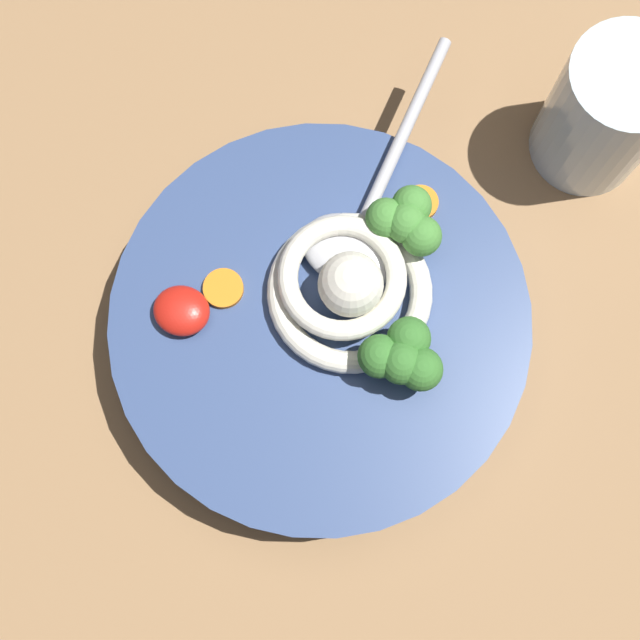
{
  "coord_description": "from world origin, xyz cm",
  "views": [
    {
      "loc": [
        -6.69,
        9.56,
        58.72
      ],
      "look_at": [
        -3.05,
        -1.44,
        7.42
      ],
      "focal_mm": 49.97,
      "sensor_mm": 36.0,
      "label": 1
    }
  ],
  "objects": [
    {
      "name": "carrot_slice_front",
      "position": [
        -6.56,
        -10.21,
        7.7
      ],
      "size": [
        2.16,
        2.16,
        0.55
      ],
      "primitive_type": "cylinder",
      "color": "orange",
      "rests_on": "soup_bowl"
    },
    {
      "name": "drinking_glass",
      "position": [
        -15.81,
        -19.59,
        7.52
      ],
      "size": [
        7.32,
        7.32,
        9.98
      ],
      "primitive_type": "cylinder",
      "color": "silver",
      "rests_on": "table_slab"
    },
    {
      "name": "broccoli_floret_beside_chili",
      "position": [
        -6.1,
        -8.1,
        9.74
      ],
      "size": [
        4.67,
        4.02,
        3.69
      ],
      "color": "#7A9E60",
      "rests_on": "soup_bowl"
    },
    {
      "name": "soup_bowl",
      "position": [
        -3.05,
        -1.44,
        5.06
      ],
      "size": [
        25.2,
        25.2,
        4.89
      ],
      "color": "#334775",
      "rests_on": "table_slab"
    },
    {
      "name": "carrot_slice_extra_a",
      "position": [
        2.99,
        -1.42,
        7.65
      ],
      "size": [
        2.4,
        2.4,
        0.46
      ],
      "primitive_type": "cylinder",
      "color": "orange",
      "rests_on": "soup_bowl"
    },
    {
      "name": "table_slab",
      "position": [
        0.0,
        0.0,
        1.26
      ],
      "size": [
        111.15,
        111.15,
        2.53
      ],
      "primitive_type": "cube",
      "color": "#936D47",
      "rests_on": "ground"
    },
    {
      "name": "broccoli_floret_far",
      "position": [
        -8.26,
        -0.42,
        9.85
      ],
      "size": [
        4.91,
        4.22,
        3.88
      ],
      "color": "#7A9E60",
      "rests_on": "soup_bowl"
    },
    {
      "name": "soup_spoon",
      "position": [
        -3.61,
        -7.21,
        8.22
      ],
      "size": [
        6.4,
        17.45,
        1.6
      ],
      "rotation": [
        0.0,
        0.0,
        4.61
      ],
      "color": "#B7B7BC",
      "rests_on": "soup_bowl"
    },
    {
      "name": "chili_sauce_dollop",
      "position": [
        4.76,
        0.74,
        8.18
      ],
      "size": [
        3.36,
        3.02,
        1.51
      ],
      "primitive_type": "ellipsoid",
      "color": "red",
      "rests_on": "soup_bowl"
    },
    {
      "name": "noodle_pile",
      "position": [
        -4.05,
        -3.56,
        8.77
      ],
      "size": [
        10.75,
        10.54,
        4.32
      ],
      "color": "silver",
      "rests_on": "soup_bowl"
    }
  ]
}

